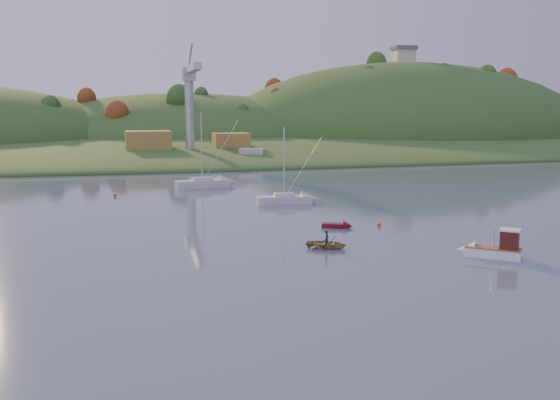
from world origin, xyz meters
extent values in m
plane|color=#38425C|center=(0.00, 0.00, 0.00)|extent=(500.00, 500.00, 0.00)
cube|color=#2A481C|center=(0.00, 230.00, 0.00)|extent=(620.00, 220.00, 1.50)
ellipsoid|color=#2A481C|center=(0.00, 165.00, 0.00)|extent=(640.00, 150.00, 7.00)
ellipsoid|color=#2A481C|center=(10.00, 210.00, 0.00)|extent=(140.00, 120.00, 36.00)
ellipsoid|color=#2A481C|center=(95.00, 195.00, 0.00)|extent=(150.00, 130.00, 60.00)
cube|color=beige|center=(95.00, 195.00, 32.50)|extent=(8.00, 6.00, 5.00)
cube|color=#595960|center=(95.00, 195.00, 35.70)|extent=(9.00, 7.00, 1.50)
cube|color=slate|center=(5.00, 122.00, 1.20)|extent=(42.00, 16.00, 2.40)
cube|color=olive|center=(-8.00, 123.00, 4.80)|extent=(11.00, 8.00, 4.80)
cube|color=olive|center=(13.00, 124.00, 4.40)|extent=(9.00, 7.00, 4.00)
cylinder|color=#B7B7BC|center=(2.00, 120.00, 11.40)|extent=(2.20, 2.20, 18.00)
cube|color=#B7B7BC|center=(2.00, 120.00, 20.90)|extent=(3.20, 3.20, 3.20)
cube|color=#B7B7BC|center=(2.00, 111.00, 21.90)|extent=(1.80, 18.00, 1.60)
cube|color=#B7B7BC|center=(2.00, 125.00, 21.90)|extent=(1.80, 10.00, 1.60)
cube|color=white|center=(16.56, 13.05, 0.43)|extent=(4.75, 4.43, 0.86)
cone|color=white|center=(14.75, 14.61, 0.43)|extent=(2.39, 2.40, 1.72)
cube|color=brown|center=(16.56, 13.05, 0.88)|extent=(4.78, 4.47, 0.11)
cube|color=#4E1712|center=(17.58, 12.17, 1.72)|extent=(2.10, 2.09, 1.72)
cube|color=white|center=(17.58, 12.17, 2.63)|extent=(2.37, 2.36, 0.14)
cylinder|color=silver|center=(16.56, 13.05, 2.01)|extent=(0.10, 0.10, 2.30)
cube|color=silver|center=(-2.18, 67.64, 0.61)|extent=(9.18, 3.96, 1.22)
cube|color=silver|center=(-2.18, 67.64, 1.27)|extent=(3.59, 2.47, 0.78)
cylinder|color=silver|center=(-2.18, 67.64, 6.77)|extent=(0.18, 0.18, 11.10)
cylinder|color=silver|center=(-2.18, 67.64, 1.52)|extent=(3.53, 0.65, 0.12)
cylinder|color=silver|center=(-2.18, 67.64, 1.62)|extent=(3.13, 0.82, 0.36)
cube|color=beige|center=(6.47, 47.61, 0.52)|extent=(7.70, 2.71, 1.04)
cube|color=beige|center=(6.47, 47.61, 1.09)|extent=(2.94, 1.87, 0.66)
cylinder|color=silver|center=(6.47, 47.61, 5.78)|extent=(0.18, 0.18, 9.47)
cylinder|color=silver|center=(6.47, 47.61, 1.34)|extent=(3.03, 0.30, 0.12)
cylinder|color=beige|center=(6.47, 47.61, 1.44)|extent=(2.67, 0.51, 0.36)
imported|color=olive|center=(3.30, 20.29, 0.40)|extent=(4.73, 4.29, 0.80)
imported|color=black|center=(3.30, 20.29, 0.73)|extent=(0.56, 0.64, 1.46)
cube|color=#530B16|center=(7.49, 29.59, 0.24)|extent=(3.11, 2.28, 0.48)
cone|color=#530B16|center=(8.80, 28.98, 0.24)|extent=(1.41, 1.48, 1.16)
cube|color=slate|center=(15.00, 108.00, 0.86)|extent=(14.21, 9.87, 1.73)
cube|color=#B7B7BC|center=(15.00, 108.00, 2.30)|extent=(6.43, 4.98, 2.30)
sphere|color=#FC4F0D|center=(21.72, 19.01, 0.25)|extent=(0.50, 0.50, 0.50)
sphere|color=#FC4F0D|center=(12.51, 28.99, 0.25)|extent=(0.50, 0.50, 0.50)
sphere|color=#FC4F0D|center=(-16.25, 60.33, 0.25)|extent=(0.50, 0.50, 0.50)
camera|label=1|loc=(-15.83, -34.80, 13.55)|focal=40.00mm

